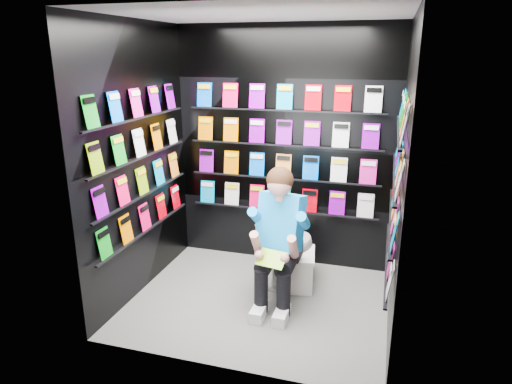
% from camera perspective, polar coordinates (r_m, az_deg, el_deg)
% --- Properties ---
extents(floor, '(2.40, 2.40, 0.00)m').
position_cam_1_polar(floor, '(4.52, 0.32, -13.55)').
color(floor, '#5E5E5B').
rests_on(floor, ground).
extents(ceiling, '(2.40, 2.40, 0.00)m').
position_cam_1_polar(ceiling, '(3.91, 0.38, 21.43)').
color(ceiling, white).
rests_on(ceiling, floor).
extents(wall_back, '(2.40, 0.04, 2.60)m').
position_cam_1_polar(wall_back, '(4.96, 3.56, 5.37)').
color(wall_back, black).
rests_on(wall_back, floor).
extents(wall_front, '(2.40, 0.04, 2.60)m').
position_cam_1_polar(wall_front, '(3.11, -4.76, -1.78)').
color(wall_front, black).
rests_on(wall_front, floor).
extents(wall_left, '(0.04, 2.00, 2.60)m').
position_cam_1_polar(wall_left, '(4.49, -14.55, 3.61)').
color(wall_left, black).
rests_on(wall_left, floor).
extents(wall_right, '(0.04, 2.00, 2.60)m').
position_cam_1_polar(wall_right, '(3.88, 17.66, 1.25)').
color(wall_right, black).
rests_on(wall_right, floor).
extents(comics_back, '(2.10, 0.06, 1.37)m').
position_cam_1_polar(comics_back, '(4.94, 3.48, 5.36)').
color(comics_back, '#EE0955').
rests_on(comics_back, wall_back).
extents(comics_left, '(0.06, 1.70, 1.37)m').
position_cam_1_polar(comics_left, '(4.48, -14.23, 3.65)').
color(comics_left, '#EE0955').
rests_on(comics_left, wall_left).
extents(comics_right, '(0.06, 1.70, 1.37)m').
position_cam_1_polar(comics_right, '(3.87, 17.22, 1.36)').
color(comics_right, '#EE0955').
rests_on(comics_right, wall_right).
extents(toilet, '(0.56, 0.82, 0.73)m').
position_cam_1_polar(toilet, '(4.75, 4.16, -7.02)').
color(toilet, silver).
rests_on(toilet, floor).
extents(longbox, '(0.31, 0.47, 0.33)m').
position_cam_1_polar(longbox, '(4.76, 5.64, -9.73)').
color(longbox, white).
rests_on(longbox, floor).
extents(longbox_lid, '(0.33, 0.50, 0.03)m').
position_cam_1_polar(longbox_lid, '(4.68, 5.71, -7.74)').
color(longbox_lid, white).
rests_on(longbox_lid, longbox).
extents(reader, '(0.69, 0.89, 1.47)m').
position_cam_1_polar(reader, '(4.25, 3.18, -3.87)').
color(reader, '#0F7ED4').
rests_on(reader, toilet).
extents(held_comic, '(0.28, 0.20, 0.11)m').
position_cam_1_polar(held_comic, '(4.02, 1.96, -8.34)').
color(held_comic, green).
rests_on(held_comic, reader).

